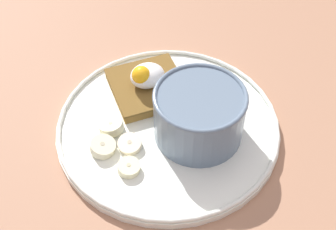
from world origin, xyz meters
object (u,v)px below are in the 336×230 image
object	(u,v)px
banana_slice_front	(130,144)
banana_slice_left	(103,147)
banana_slice_right	(111,126)
toast_slice	(146,87)
banana_slice_back	(129,167)
poached_egg	(144,76)
oatmeal_bowl	(199,115)

from	to	relation	value
banana_slice_front	banana_slice_left	xyz separation A→B (cm)	(-3.32, 0.85, 0.21)
banana_slice_right	banana_slice_left	bearing A→B (deg)	-126.59
toast_slice	banana_slice_right	size ratio (longest dim) A/B	2.37
banana_slice_front	banana_slice_back	bearing A→B (deg)	-112.52
poached_egg	banana_slice_right	world-z (taller)	poached_egg
banana_slice_left	toast_slice	bearing A→B (deg)	40.11
banana_slice_right	toast_slice	bearing A→B (deg)	34.55
poached_egg	oatmeal_bowl	bearing A→B (deg)	-70.01
toast_slice	poached_egg	xyz separation A→B (cm)	(-0.15, -0.09, 2.35)
poached_egg	banana_slice_back	size ratio (longest dim) A/B	1.19
banana_slice_right	poached_egg	bearing A→B (deg)	34.66
banana_slice_front	banana_slice_back	world-z (taller)	same
banana_slice_back	banana_slice_right	world-z (taller)	banana_slice_right
banana_slice_right	banana_slice_back	bearing A→B (deg)	-91.44
poached_egg	banana_slice_front	bearing A→B (deg)	-123.48
banana_slice_front	banana_slice_right	size ratio (longest dim) A/B	0.99
banana_slice_front	banana_slice_left	size ratio (longest dim) A/B	0.94
banana_slice_front	poached_egg	bearing A→B (deg)	56.52
oatmeal_bowl	poached_egg	size ratio (longest dim) A/B	2.42
oatmeal_bowl	banana_slice_back	world-z (taller)	oatmeal_bowl
toast_slice	banana_slice_right	distance (cm)	8.36
banana_slice_front	toast_slice	bearing A→B (deg)	56.07
toast_slice	banana_slice_front	distance (cm)	10.15
banana_slice_left	banana_slice_back	xyz separation A→B (cm)	(1.92, -4.22, -0.19)
toast_slice	poached_egg	size ratio (longest dim) A/B	2.19
poached_egg	banana_slice_back	distance (cm)	13.85
poached_egg	banana_slice_left	bearing A→B (deg)	-139.73
toast_slice	poached_egg	distance (cm)	2.36
oatmeal_bowl	poached_egg	xyz separation A→B (cm)	(-3.56, 9.79, -0.31)
poached_egg	banana_slice_right	size ratio (longest dim) A/B	1.08
banana_slice_front	banana_slice_left	distance (cm)	3.44
toast_slice	banana_slice_front	world-z (taller)	toast_slice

